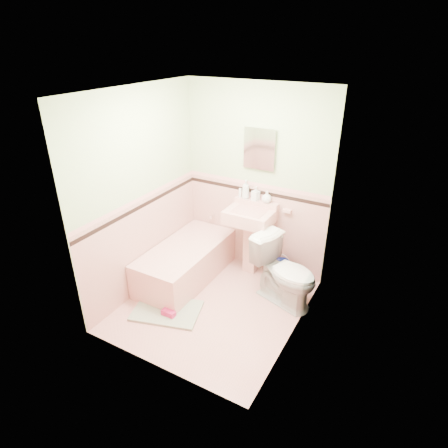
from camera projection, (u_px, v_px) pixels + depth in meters
The scene contains 32 objects.
floor at pixel (214, 305), 4.64m from camera, with size 2.20×2.20×0.00m, color #E49E95.
ceiling at pixel (211, 90), 3.52m from camera, with size 2.20×2.20×0.00m, color white.
wall_back at pixel (256, 182), 4.94m from camera, with size 2.50×2.50×0.00m, color beige.
wall_front at pixel (147, 259), 3.22m from camera, with size 2.50×2.50×0.00m, color beige.
wall_left at pixel (141, 195), 4.51m from camera, with size 2.50×2.50×0.00m, color beige.
wall_right at pixel (302, 233), 3.64m from camera, with size 2.50×2.50×0.00m, color beige.
wainscot_back at pixel (254, 226), 5.22m from camera, with size 2.00×2.00×0.00m, color #E7A49A.
wainscot_front at pixel (154, 318), 3.52m from camera, with size 2.00×2.00×0.00m, color #E7A49A.
wainscot_left at pixel (147, 243), 4.80m from camera, with size 2.20×2.20×0.00m, color #E7A49A.
wainscot_right at pixel (295, 288), 3.94m from camera, with size 2.20×2.20×0.00m, color #E7A49A.
accent_back at pixel (255, 191), 4.98m from camera, with size 2.00×2.00×0.00m, color black.
accent_front at pixel (149, 271), 3.29m from camera, with size 2.00×2.00×0.00m, color black.
accent_left at pixel (143, 205), 4.56m from camera, with size 2.20×2.20×0.00m, color black.
accent_right at pixel (299, 245), 3.71m from camera, with size 2.20×2.20×0.00m, color black.
cap_back at pixel (255, 184), 4.94m from camera, with size 2.00×2.00×0.00m, color pink.
cap_front at pixel (148, 261), 3.25m from camera, with size 2.00×2.00×0.00m, color pink.
cap_left at pixel (142, 198), 4.52m from camera, with size 2.20×2.20×0.00m, color pink.
cap_right at pixel (300, 236), 3.66m from camera, with size 2.20×2.20×0.00m, color pink.
bathtub at pixel (186, 263), 5.07m from camera, with size 0.70×1.50×0.45m, color #DF9C93.
tub_faucet at pixel (213, 216), 5.45m from camera, with size 0.04×0.04×0.12m, color silver.
sink at pixel (249, 242), 5.07m from camera, with size 0.60×0.50×0.95m, color #DF9C93, non-canonical shape.
sink_faucet at pixel (255, 206), 4.97m from camera, with size 0.02×0.02×0.10m, color silver.
medicine_cabinet at pixel (260, 149), 4.69m from camera, with size 0.39×0.04×0.49m, color white.
soap_dish at pixel (287, 211), 4.83m from camera, with size 0.11×0.06×0.04m, color #DF9C93.
soap_bottle_left at pixel (246, 189), 4.99m from camera, with size 0.10×0.10×0.25m, color #B2B2B2.
soap_bottle_mid at pixel (256, 193), 4.94m from camera, with size 0.09×0.09×0.19m, color #B2B2B2.
soap_bottle_right at pixel (267, 197), 4.88m from camera, with size 0.12×0.12×0.16m, color #B2B2B2.
tube at pixel (240, 193), 5.05m from camera, with size 0.04×0.04×0.12m, color white.
toilet at pixel (285, 272), 4.53m from camera, with size 0.47×0.82×0.84m, color white.
bucket at pixel (281, 269), 5.13m from camera, with size 0.24×0.24×0.24m, color navy, non-canonical shape.
bath_mat at pixel (167, 311), 4.51m from camera, with size 0.78×0.52×0.03m, color #99A388.
shoe at pixel (169, 313), 4.40m from camera, with size 0.16×0.08×0.07m, color #BF1E59.
Camera 1 is at (1.91, -3.18, 2.96)m, focal length 30.34 mm.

